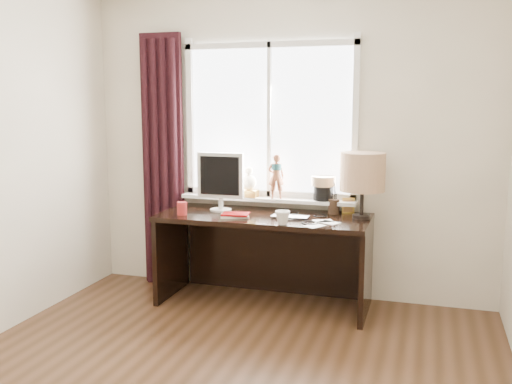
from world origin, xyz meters
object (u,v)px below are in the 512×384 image
(red_cup, at_px, (182,208))
(laptop, at_px, (290,217))
(table_lamp, at_px, (363,173))
(mug, at_px, (283,217))
(desk, at_px, (267,242))
(monitor, at_px, (220,178))

(red_cup, bearing_deg, laptop, 7.36)
(laptop, relative_size, table_lamp, 0.56)
(mug, bearing_deg, table_lamp, 36.17)
(laptop, bearing_deg, mug, -91.98)
(mug, relative_size, desk, 0.06)
(red_cup, relative_size, desk, 0.06)
(red_cup, distance_m, monitor, 0.41)
(red_cup, xyz_separation_m, table_lamp, (1.41, 0.28, 0.31))
(mug, bearing_deg, monitor, 149.75)
(mug, distance_m, desk, 0.55)
(laptop, height_order, desk, laptop)
(red_cup, height_order, desk, red_cup)
(red_cup, bearing_deg, mug, -7.50)
(table_lamp, bearing_deg, laptop, -162.71)
(monitor, bearing_deg, desk, 3.90)
(laptop, distance_m, desk, 0.39)
(laptop, relative_size, desk, 0.17)
(laptop, bearing_deg, monitor, 167.03)
(mug, distance_m, red_cup, 0.88)
(monitor, bearing_deg, red_cup, -133.34)
(laptop, distance_m, table_lamp, 0.66)
(mug, bearing_deg, laptop, 88.56)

